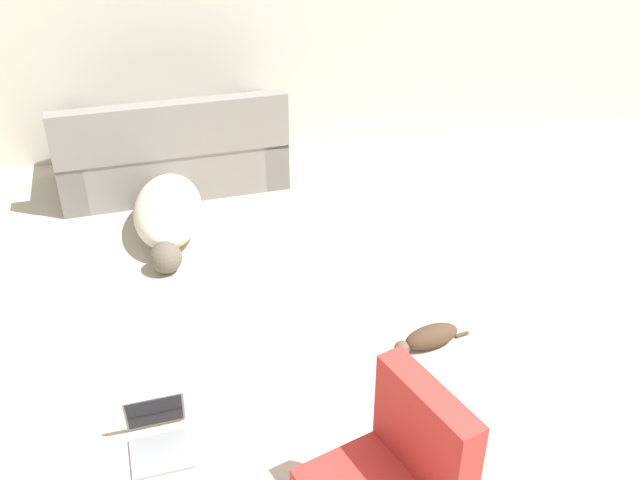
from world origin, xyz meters
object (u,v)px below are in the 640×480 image
(couch, at_px, (172,153))
(laptop_open, at_px, (157,429))
(dog, at_px, (168,212))
(cat, at_px, (429,337))

(couch, height_order, laptop_open, couch)
(couch, xyz_separation_m, dog, (-0.07, -0.86, -0.09))
(dog, xyz_separation_m, laptop_open, (-0.13, -2.07, -0.09))
(dog, height_order, laptop_open, dog)
(couch, distance_m, laptop_open, 2.94)
(couch, distance_m, cat, 2.87)
(couch, relative_size, cat, 3.70)
(cat, height_order, laptop_open, laptop_open)
(dog, relative_size, cat, 2.78)
(dog, relative_size, laptop_open, 3.82)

